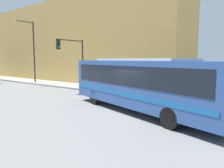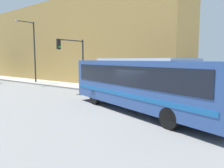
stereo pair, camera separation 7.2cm
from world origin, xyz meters
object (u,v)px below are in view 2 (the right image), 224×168
Objects in this scene: parking_meter at (86,80)px; city_bus at (142,81)px; fire_hydrant at (118,88)px; traffic_light_pole at (74,55)px; pedestrian_near_corner at (92,80)px; street_lamp at (32,47)px.

city_bus is at bearing -116.35° from parking_meter.
traffic_light_pole reaches higher than fire_hydrant.
pedestrian_near_corner reaches higher than parking_meter.
pedestrian_near_corner is at bearing 79.02° from fire_hydrant.
city_bus is 10.48m from traffic_light_pole.
parking_meter is at bearing 166.69° from pedestrian_near_corner.
traffic_light_pole is 3.17m from pedestrian_near_corner.
parking_meter is 0.77m from pedestrian_near_corner.
fire_hydrant is 13.98m from street_lamp.
traffic_light_pole is at bearing 153.27° from parking_meter.
fire_hydrant is at bearing 65.54° from city_bus.
city_bus is 10.30m from parking_meter.
street_lamp reaches higher than fire_hydrant.
city_bus is at bearing -120.46° from pedestrian_near_corner.
fire_hydrant is at bearing -77.28° from traffic_light_pole.
traffic_light_pole reaches higher than pedestrian_near_corner.
traffic_light_pole reaches higher than parking_meter.
street_lamp is at bearing 93.32° from city_bus.
street_lamp is at bearing 90.39° from parking_meter.
street_lamp is (-0.06, 13.37, 4.06)m from fire_hydrant.
fire_hydrant is 0.10× the size of street_lamp.
parking_meter is (4.56, 9.20, -0.77)m from city_bus.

